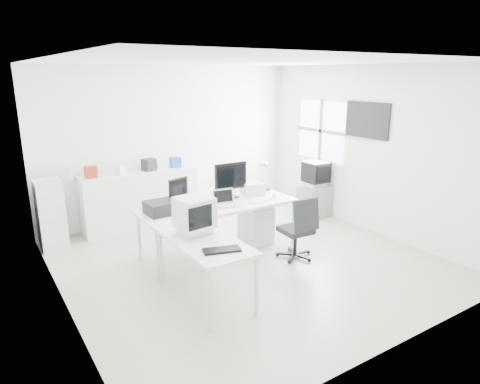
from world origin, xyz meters
TOP-DOWN VIEW (x-y plane):
  - floor at (0.00, 0.00)m, footprint 5.00×5.00m
  - ceiling at (0.00, 0.00)m, footprint 5.00×5.00m
  - back_wall at (0.00, 2.50)m, footprint 5.00×0.02m
  - left_wall at (-2.50, 0.00)m, footprint 0.02×5.00m
  - right_wall at (2.50, 0.00)m, footprint 0.02×5.00m
  - window at (2.48, 1.20)m, footprint 0.02×1.20m
  - wall_picture at (2.47, 0.10)m, footprint 0.04×0.90m
  - main_desk at (-0.16, 0.51)m, footprint 2.40×0.80m
  - side_desk at (-1.01, -0.59)m, footprint 0.70×1.40m
  - drawer_pedestal at (0.54, 0.56)m, footprint 0.40×0.50m
  - inkjet_printer at (-1.01, 0.61)m, footprint 0.50×0.40m
  - lcd_monitor_small at (-0.71, 0.76)m, footprint 0.39×0.30m
  - lcd_monitor_large at (0.19, 0.76)m, footprint 0.56×0.24m
  - laptop at (-0.11, 0.41)m, footprint 0.34×0.35m
  - white_keyboard at (0.49, 0.36)m, footprint 0.46×0.24m
  - white_mouse at (0.79, 0.41)m, footprint 0.06×0.06m
  - laser_printer at (0.59, 0.73)m, footprint 0.40×0.36m
  - desk_lamp at (0.94, 0.81)m, footprint 0.17×0.17m
  - crt_monitor at (-1.01, -0.34)m, footprint 0.42×0.42m
  - black_keyboard at (-1.01, -0.99)m, footprint 0.45×0.28m
  - office_chair at (0.66, -0.28)m, footprint 0.58×0.58m
  - tv_cabinet at (2.22, 1.01)m, footprint 0.55×0.45m
  - crt_tv at (2.22, 1.01)m, footprint 0.50×0.48m
  - sideboard at (-0.78, 2.24)m, footprint 2.01×0.50m
  - clutter_box_a at (-1.58, 2.24)m, footprint 0.21×0.19m
  - clutter_box_b at (-1.08, 2.24)m, footprint 0.16×0.15m
  - clutter_box_c at (-0.58, 2.24)m, footprint 0.25×0.24m
  - clutter_box_d at (-0.08, 2.24)m, footprint 0.19×0.17m
  - clutter_bottle at (-1.88, 2.28)m, footprint 0.07×0.07m
  - filing_cabinet at (-2.28, 2.08)m, footprint 0.38×0.45m

SIDE VIEW (x-z plane):
  - floor at x=0.00m, z-range -0.01..0.01m
  - drawer_pedestal at x=0.54m, z-range 0.00..0.60m
  - tv_cabinet at x=2.22m, z-range 0.00..0.60m
  - main_desk at x=-0.16m, z-range 0.00..0.75m
  - side_desk at x=-1.01m, z-range 0.00..0.75m
  - office_chair at x=0.66m, z-range 0.00..0.96m
  - sideboard at x=-0.78m, z-range 0.00..1.01m
  - filing_cabinet at x=-2.28m, z-range 0.00..1.09m
  - white_keyboard at x=0.49m, z-range 0.75..0.77m
  - black_keyboard at x=-1.01m, z-range 0.75..0.78m
  - white_mouse at x=0.79m, z-range 0.75..0.81m
  - crt_tv at x=2.22m, z-range 0.60..1.05m
  - inkjet_printer at x=-1.01m, z-range 0.75..0.93m
  - laser_printer at x=0.59m, z-range 0.75..0.94m
  - laptop at x=-0.11m, z-range 0.75..0.95m
  - lcd_monitor_small at x=-0.71m, z-range 0.75..1.18m
  - crt_monitor at x=-1.01m, z-range 0.75..1.19m
  - desk_lamp at x=0.94m, z-range 0.75..1.22m
  - lcd_monitor_large at x=0.19m, z-range 0.75..1.33m
  - clutter_box_b at x=-1.08m, z-range 1.01..1.14m
  - clutter_box_d at x=-0.08m, z-range 1.01..1.19m
  - clutter_box_a at x=-1.58m, z-range 1.01..1.20m
  - clutter_box_c at x=-0.58m, z-range 1.01..1.21m
  - clutter_bottle at x=-1.88m, z-range 1.01..1.23m
  - back_wall at x=0.00m, z-range 0.00..2.80m
  - left_wall at x=-2.50m, z-range 0.00..2.80m
  - right_wall at x=2.50m, z-range 0.00..2.80m
  - window at x=2.48m, z-range 1.05..2.15m
  - wall_picture at x=2.47m, z-range 1.60..2.20m
  - ceiling at x=0.00m, z-range 2.79..2.80m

